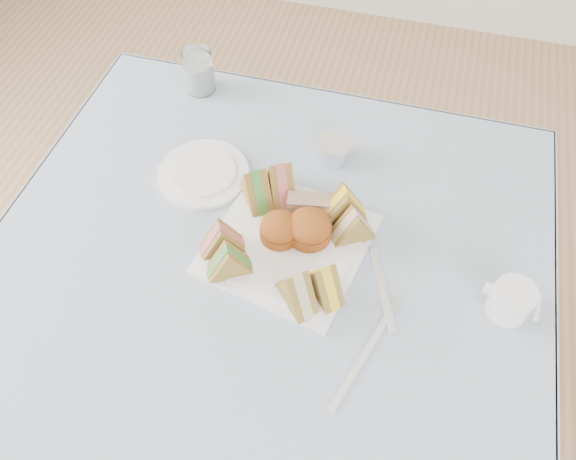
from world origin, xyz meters
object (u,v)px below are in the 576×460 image
(water_glass, at_px, (199,71))
(creamer_jug, at_px, (511,301))
(table, at_px, (266,358))
(serving_plate, at_px, (288,244))

(water_glass, distance_m, creamer_jug, 0.81)
(table, height_order, serving_plate, serving_plate)
(table, relative_size, creamer_jug, 12.77)
(serving_plate, relative_size, water_glass, 2.77)
(table, distance_m, creamer_jug, 0.59)
(table, distance_m, water_glass, 0.67)
(serving_plate, xyz_separation_m, water_glass, (-0.31, 0.37, 0.04))
(table, height_order, creamer_jug, creamer_jug)
(water_glass, relative_size, creamer_jug, 1.38)
(table, xyz_separation_m, water_glass, (-0.27, 0.44, 0.42))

